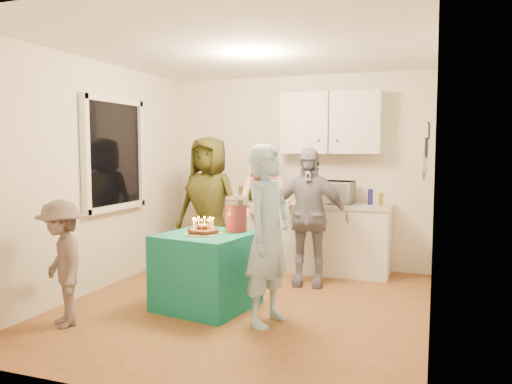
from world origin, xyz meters
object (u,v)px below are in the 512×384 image
(counter, at_px, (305,238))
(microwave, at_px, (333,192))
(woman_back_left, at_px, (209,205))
(child_near_left, at_px, (62,263))
(man_birthday, at_px, (268,235))
(woman_back_center, at_px, (264,209))
(party_table, at_px, (207,270))
(punch_jar, at_px, (236,215))
(woman_back_right, at_px, (307,217))

(counter, relative_size, microwave, 4.20)
(woman_back_left, height_order, child_near_left, woman_back_left)
(counter, distance_m, man_birthday, 2.14)
(woman_back_left, relative_size, woman_back_center, 1.05)
(party_table, bearing_deg, woman_back_left, 114.12)
(punch_jar, relative_size, man_birthday, 0.21)
(counter, xyz_separation_m, woman_back_right, (0.21, -0.68, 0.38))
(punch_jar, xyz_separation_m, woman_back_left, (-0.83, 1.11, -0.05))
(counter, height_order, man_birthday, man_birthday)
(party_table, relative_size, child_near_left, 0.73)
(counter, xyz_separation_m, microwave, (0.37, 0.00, 0.62))
(party_table, xyz_separation_m, woman_back_right, (0.76, 1.18, 0.43))
(punch_jar, relative_size, woman_back_left, 0.19)
(party_table, height_order, man_birthday, man_birthday)
(child_near_left, bearing_deg, woman_back_right, 86.76)
(microwave, bearing_deg, man_birthday, -92.42)
(woman_back_left, bearing_deg, child_near_left, -94.24)
(woman_back_left, height_order, woman_back_center, woman_back_left)
(party_table, relative_size, punch_jar, 2.50)
(punch_jar, distance_m, woman_back_left, 1.38)
(woman_back_right, bearing_deg, microwave, 70.29)
(woman_back_right, distance_m, child_near_left, 2.76)
(man_birthday, bearing_deg, child_near_left, 124.44)
(microwave, bearing_deg, punch_jar, -109.82)
(child_near_left, bearing_deg, microwave, 92.05)
(man_birthday, distance_m, woman_back_right, 1.41)
(punch_jar, height_order, woman_back_right, woman_back_right)
(punch_jar, distance_m, child_near_left, 1.73)
(party_table, xyz_separation_m, punch_jar, (0.24, 0.21, 0.55))
(woman_back_center, distance_m, child_near_left, 2.71)
(man_birthday, bearing_deg, woman_back_left, 53.33)
(woman_back_left, bearing_deg, microwave, 26.13)
(punch_jar, distance_m, man_birthday, 0.67)
(man_birthday, bearing_deg, microwave, 7.71)
(party_table, bearing_deg, woman_back_right, 57.32)
(woman_back_left, bearing_deg, counter, 31.86)
(microwave, bearing_deg, party_table, -113.74)
(man_birthday, bearing_deg, woman_back_right, 12.02)
(counter, distance_m, woman_back_left, 1.34)
(microwave, xyz_separation_m, party_table, (-0.92, -1.86, -0.67))
(punch_jar, xyz_separation_m, child_near_left, (-1.25, -1.14, -0.35))
(counter, bearing_deg, microwave, 0.00)
(counter, distance_m, woman_back_right, 0.81)
(woman_back_center, bearing_deg, woman_back_right, -15.31)
(microwave, xyz_separation_m, punch_jar, (-0.68, -1.65, -0.12))
(counter, bearing_deg, woman_back_right, -73.25)
(woman_back_right, bearing_deg, man_birthday, -96.77)
(party_table, relative_size, woman_back_center, 0.50)
(punch_jar, bearing_deg, microwave, 67.59)
(microwave, distance_m, child_near_left, 3.43)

